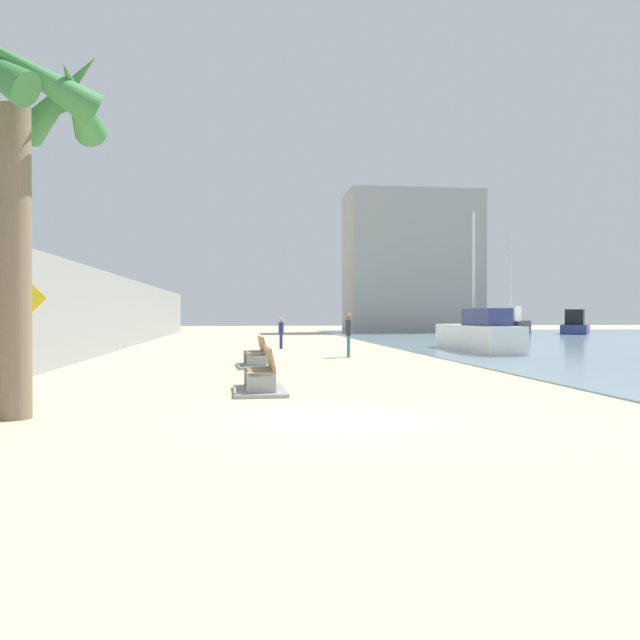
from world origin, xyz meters
name	(u,v)px	position (x,y,z in m)	size (l,w,h in m)	color
ground_plane	(274,352)	(0.00, 18.00, 0.00)	(120.00, 120.00, 0.00)	#C6B793
seawall	(101,313)	(-7.50, 18.00, 1.74)	(0.80, 64.00, 3.48)	gray
palm_tree	(16,128)	(-5.10, 0.49, 4.70)	(3.14, 3.14, 6.27)	#7A6651
bench_near	(261,382)	(-1.08, 3.42, 0.23)	(1.15, 2.13, 0.98)	gray
bench_far	(256,360)	(-1.03, 9.87, 0.23)	(1.24, 2.17, 0.98)	gray
person_walking	(281,331)	(0.44, 20.17, 0.87)	(0.23, 0.52, 1.52)	navy
person_standing	(349,332)	(2.67, 13.89, 1.01)	(0.26, 0.51, 1.72)	teal
boat_nearest	(478,334)	(9.03, 16.76, 0.78)	(1.60, 7.44, 6.30)	white
boat_far_left	(575,325)	(25.95, 38.66, 0.76)	(4.69, 5.77, 2.01)	navy
boat_outer	(509,324)	(19.46, 36.97, 0.87)	(6.00, 7.50, 7.81)	black
pedestrian_sign	(29,319)	(-6.70, 6.14, 1.56)	(0.85, 0.08, 2.51)	slate
harbor_building	(412,263)	(14.08, 46.00, 6.38)	(12.00, 6.00, 12.75)	#9E9E99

